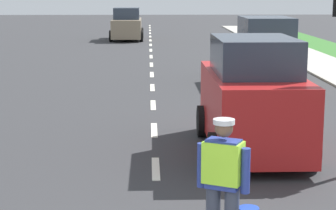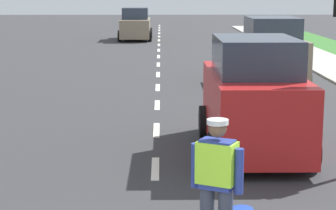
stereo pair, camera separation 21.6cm
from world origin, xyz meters
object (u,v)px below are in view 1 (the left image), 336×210
Objects in this scene: car_outgoing_ahead at (252,99)px; car_oncoming_third at (127,25)px; car_parked_far at (265,52)px; road_worker at (225,179)px.

car_outgoing_ahead reaches higher than car_oncoming_third.
car_parked_far is 18.19m from car_oncoming_third.
car_parked_far is 1.04× the size of car_oncoming_third.
road_worker is at bearing -102.69° from car_parked_far.
car_parked_far is 9.17m from car_outgoing_ahead.
road_worker is at bearing -85.84° from car_oncoming_third.
car_oncoming_third is at bearing 94.16° from road_worker.
car_outgoing_ahead is 0.98× the size of car_oncoming_third.
car_oncoming_third is (-5.32, 17.39, -0.11)m from car_parked_far.
car_oncoming_third reaches higher than road_worker.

